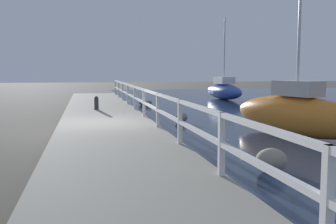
# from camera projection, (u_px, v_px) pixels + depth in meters

# --- Properties ---
(ground_plane) EXTENTS (120.00, 120.00, 0.00)m
(ground_plane) POSITION_uv_depth(u_px,v_px,m) (107.00, 131.00, 13.50)
(ground_plane) COLOR #4C473D
(dock_walkway) EXTENTS (3.22, 36.00, 0.32)m
(dock_walkway) POSITION_uv_depth(u_px,v_px,m) (107.00, 127.00, 13.48)
(dock_walkway) COLOR gray
(dock_walkway) RESTS_ON ground
(railing) EXTENTS (0.10, 32.50, 1.06)m
(railing) POSITION_uv_depth(u_px,v_px,m) (150.00, 100.00, 13.70)
(railing) COLOR white
(railing) RESTS_ON dock_walkway
(boulder_water_edge) EXTENTS (0.51, 0.46, 0.38)m
(boulder_water_edge) POSITION_uv_depth(u_px,v_px,m) (181.00, 117.00, 15.97)
(boulder_water_edge) COLOR slate
(boulder_water_edge) RESTS_ON ground
(boulder_near_dock) EXTENTS (0.49, 0.44, 0.37)m
(boulder_near_dock) POSITION_uv_depth(u_px,v_px,m) (143.00, 102.00, 23.99)
(boulder_near_dock) COLOR gray
(boulder_near_dock) RESTS_ON ground
(boulder_upstream) EXTENTS (0.65, 0.59, 0.49)m
(boulder_upstream) POSITION_uv_depth(u_px,v_px,m) (272.00, 160.00, 8.08)
(boulder_upstream) COLOR gray
(boulder_upstream) RESTS_ON ground
(boulder_downstream) EXTENTS (0.39, 0.35, 0.30)m
(boulder_downstream) POSITION_uv_depth(u_px,v_px,m) (149.00, 103.00, 23.65)
(boulder_downstream) COLOR #666056
(boulder_downstream) RESTS_ON ground
(mooring_bollard) EXTENTS (0.20, 0.20, 0.61)m
(mooring_bollard) POSITION_uv_depth(u_px,v_px,m) (96.00, 103.00, 17.81)
(mooring_bollard) COLOR #333338
(mooring_bollard) RESTS_ON dock_walkway
(sailboat_blue) EXTENTS (1.78, 5.34, 5.90)m
(sailboat_blue) POSITION_uv_depth(u_px,v_px,m) (224.00, 90.00, 28.75)
(sailboat_blue) COLOR #2D4C9E
(sailboat_blue) RESTS_ON water_surface
(sailboat_orange) EXTENTS (2.52, 5.65, 7.01)m
(sailboat_orange) POSITION_uv_depth(u_px,v_px,m) (296.00, 113.00, 12.50)
(sailboat_orange) COLOR orange
(sailboat_orange) RESTS_ON water_surface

